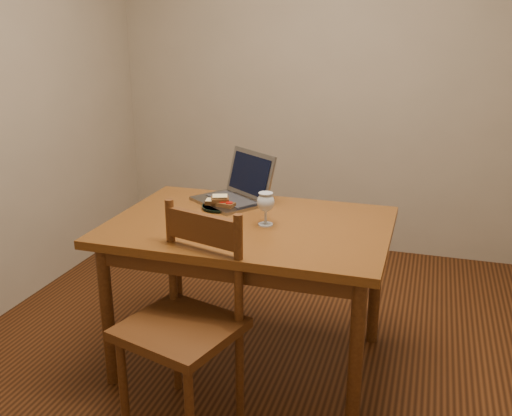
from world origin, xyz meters
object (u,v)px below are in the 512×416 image
(chair, at_px, (184,313))
(milk_glass, at_px, (266,209))
(table, at_px, (250,240))
(laptop, at_px, (238,188))
(plate, at_px, (220,207))

(chair, xyz_separation_m, milk_glass, (0.20, 0.50, 0.31))
(table, xyz_separation_m, laptop, (-0.16, 0.31, 0.15))
(table, xyz_separation_m, plate, (-0.21, 0.16, 0.09))
(plate, bearing_deg, milk_glass, -30.31)
(chair, xyz_separation_m, laptop, (-0.05, 0.82, 0.30))
(milk_glass, xyz_separation_m, laptop, (-0.25, 0.32, -0.01))
(plate, height_order, laptop, laptop)
(plate, xyz_separation_m, milk_glass, (0.29, -0.17, 0.07))
(table, height_order, milk_glass, milk_glass)
(chair, height_order, laptop, laptop)
(milk_glass, bearing_deg, plate, 149.69)
(table, relative_size, laptop, 2.79)
(milk_glass, distance_m, laptop, 0.40)
(plate, distance_m, laptop, 0.17)
(table, distance_m, chair, 0.54)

